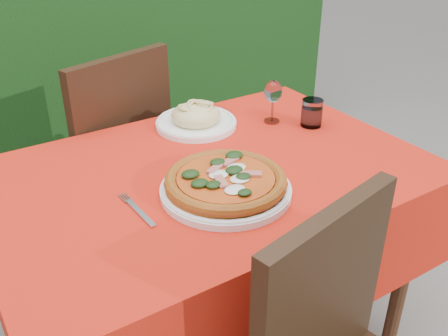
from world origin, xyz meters
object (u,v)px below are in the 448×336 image
pasta_plate (196,119)px  wine_glass (273,93)px  pizza_plate (226,184)px  fork (140,213)px  chair_far (110,154)px  water_glass (312,114)px

pasta_plate → wine_glass: 0.28m
pizza_plate → fork: pizza_plate is taller
chair_far → water_glass: size_ratio=10.21×
pasta_plate → wine_glass: size_ratio=1.83×
chair_far → fork: 0.77m
wine_glass → fork: wine_glass is taller
wine_glass → pizza_plate: bearing=-141.7°
chair_far → pasta_plate: (0.20, -0.34, 0.22)m
chair_far → water_glass: (0.54, -0.54, 0.24)m
pizza_plate → wine_glass: 0.51m
pasta_plate → pizza_plate: bearing=-109.8°
pizza_plate → chair_far: bearing=93.9°
chair_far → pasta_plate: bearing=104.5°
chair_far → pizza_plate: (0.05, -0.76, 0.23)m
pasta_plate → water_glass: size_ratio=2.93×
wine_glass → pasta_plate: bearing=155.4°
chair_far → wine_glass: chair_far is taller
pizza_plate → pasta_plate: bearing=70.2°
pasta_plate → fork: (-0.38, -0.39, -0.03)m
pizza_plate → pasta_plate: 0.45m
wine_glass → water_glass: bearing=-46.4°
pasta_plate → wine_glass: wine_glass is taller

